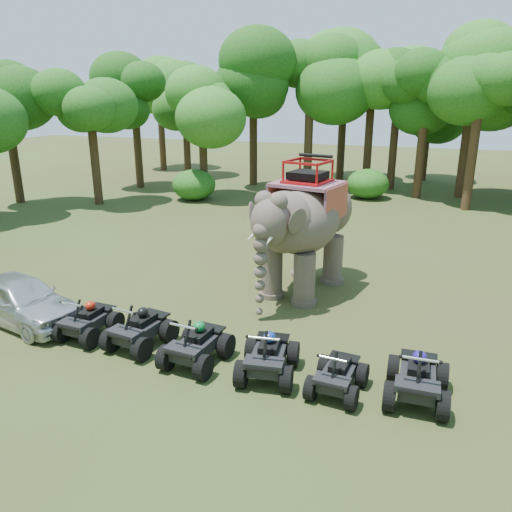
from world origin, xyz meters
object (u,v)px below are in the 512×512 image
(atv_1, at_px, (140,324))
(atv_2, at_px, (196,339))
(atv_0, at_px, (88,316))
(atv_3, at_px, (268,351))
(atv_4, at_px, (338,370))
(elephant, at_px, (305,226))
(parked_car, at_px, (20,299))
(atv_5, at_px, (418,372))

(atv_1, xyz_separation_m, atv_2, (1.84, -0.28, 0.01))
(atv_0, bearing_deg, atv_3, 0.30)
(atv_2, xyz_separation_m, atv_4, (3.62, -0.07, -0.09))
(elephant, bearing_deg, atv_3, -71.82)
(atv_3, bearing_deg, atv_2, 173.40)
(atv_1, bearing_deg, parked_car, -173.79)
(atv_2, xyz_separation_m, atv_3, (1.90, 0.06, 0.01))
(atv_0, relative_size, atv_4, 1.07)
(atv_0, xyz_separation_m, atv_2, (3.53, -0.27, 0.04))
(elephant, xyz_separation_m, atv_1, (-3.08, -5.54, -1.64))
(atv_0, bearing_deg, atv_4, -0.18)
(atv_4, bearing_deg, atv_3, -179.88)
(atv_1, height_order, atv_4, atv_1)
(atv_1, distance_m, atv_4, 5.47)
(atv_0, height_order, atv_2, atv_2)
(elephant, relative_size, atv_0, 3.25)
(atv_1, height_order, atv_2, atv_2)
(parked_car, xyz_separation_m, atv_4, (9.63, -0.45, -0.14))
(elephant, height_order, parked_car, elephant)
(atv_1, relative_size, atv_5, 0.97)
(parked_car, distance_m, atv_4, 9.64)
(elephant, xyz_separation_m, atv_3, (0.65, -5.77, -1.63))
(atv_0, xyz_separation_m, atv_1, (1.69, 0.01, 0.04))
(parked_car, bearing_deg, atv_5, -78.48)
(parked_car, distance_m, atv_5, 11.36)
(atv_4, height_order, atv_5, atv_5)
(parked_car, bearing_deg, atv_3, -80.24)
(elephant, xyz_separation_m, atv_0, (-4.77, -5.55, -1.68))
(elephant, relative_size, atv_2, 3.03)
(parked_car, bearing_deg, atv_0, -80.32)
(elephant, distance_m, atv_5, 7.09)
(atv_3, relative_size, atv_4, 1.16)
(atv_1, bearing_deg, atv_4, 3.83)
(atv_3, xyz_separation_m, atv_4, (1.72, -0.13, -0.09))
(atv_2, height_order, atv_3, atv_3)
(atv_0, xyz_separation_m, atv_3, (5.43, -0.22, 0.05))
(parked_car, bearing_deg, elephant, -41.02)
(atv_4, bearing_deg, parked_car, -178.29)
(atv_4, bearing_deg, atv_5, 15.47)
(atv_1, distance_m, atv_2, 1.86)
(atv_3, bearing_deg, atv_5, -4.84)
(atv_5, bearing_deg, parked_car, 178.05)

